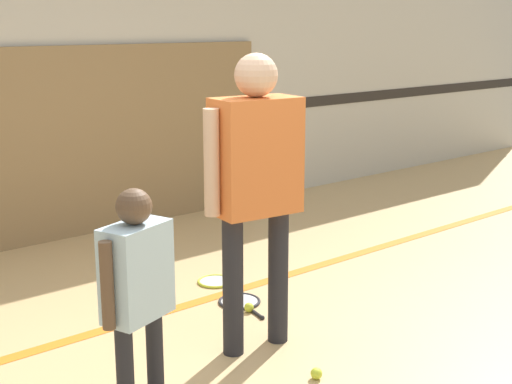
{
  "coord_description": "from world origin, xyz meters",
  "views": [
    {
      "loc": [
        -2.34,
        -2.93,
        1.94
      ],
      "look_at": [
        0.23,
        0.15,
        0.97
      ],
      "focal_mm": 50.0,
      "sensor_mm": 36.0,
      "label": 1
    }
  ],
  "objects_px": {
    "person_student_left": "(137,284)",
    "tennis_ball_near_instructor": "(316,373)",
    "racket_second_spare": "(217,281)",
    "person_instructor": "(256,172)",
    "tennis_ball_by_spare_racket": "(249,307)",
    "racket_spare_on_floor": "(240,302)"
  },
  "relations": [
    {
      "from": "racket_spare_on_floor",
      "to": "tennis_ball_near_instructor",
      "type": "xyz_separation_m",
      "value": [
        -0.36,
        -1.12,
        0.02
      ]
    },
    {
      "from": "person_instructor",
      "to": "racket_second_spare",
      "type": "xyz_separation_m",
      "value": [
        0.48,
        1.04,
        -1.08
      ]
    },
    {
      "from": "racket_spare_on_floor",
      "to": "racket_second_spare",
      "type": "xyz_separation_m",
      "value": [
        0.13,
        0.45,
        -0.0
      ]
    },
    {
      "from": "person_instructor",
      "to": "racket_spare_on_floor",
      "type": "height_order",
      "value": "person_instructor"
    },
    {
      "from": "tennis_ball_near_instructor",
      "to": "racket_second_spare",
      "type": "bearing_deg",
      "value": 72.86
    },
    {
      "from": "person_instructor",
      "to": "person_student_left",
      "type": "bearing_deg",
      "value": -154.89
    },
    {
      "from": "racket_second_spare",
      "to": "tennis_ball_near_instructor",
      "type": "xyz_separation_m",
      "value": [
        -0.48,
        -1.57,
        0.02
      ]
    },
    {
      "from": "tennis_ball_near_instructor",
      "to": "tennis_ball_by_spare_racket",
      "type": "xyz_separation_m",
      "value": [
        0.31,
        0.97,
        0.0
      ]
    },
    {
      "from": "person_student_left",
      "to": "tennis_ball_near_instructor",
      "type": "xyz_separation_m",
      "value": [
        0.99,
        -0.21,
        -0.71
      ]
    },
    {
      "from": "racket_second_spare",
      "to": "tennis_ball_by_spare_racket",
      "type": "distance_m",
      "value": 0.63
    },
    {
      "from": "person_student_left",
      "to": "tennis_ball_by_spare_racket",
      "type": "relative_size",
      "value": 18.19
    },
    {
      "from": "person_student_left",
      "to": "tennis_ball_near_instructor",
      "type": "bearing_deg",
      "value": -30.65
    },
    {
      "from": "racket_spare_on_floor",
      "to": "tennis_ball_by_spare_racket",
      "type": "distance_m",
      "value": 0.17
    },
    {
      "from": "person_student_left",
      "to": "racket_spare_on_floor",
      "type": "height_order",
      "value": "person_student_left"
    },
    {
      "from": "person_instructor",
      "to": "tennis_ball_by_spare_racket",
      "type": "bearing_deg",
      "value": 62.48
    },
    {
      "from": "person_instructor",
      "to": "tennis_ball_by_spare_racket",
      "type": "distance_m",
      "value": 1.19
    },
    {
      "from": "person_instructor",
      "to": "racket_spare_on_floor",
      "type": "bearing_deg",
      "value": 66.44
    },
    {
      "from": "person_student_left",
      "to": "racket_second_spare",
      "type": "height_order",
      "value": "person_student_left"
    },
    {
      "from": "person_instructor",
      "to": "tennis_ball_by_spare_racket",
      "type": "xyz_separation_m",
      "value": [
        0.3,
        0.44,
        -1.06
      ]
    },
    {
      "from": "tennis_ball_by_spare_racket",
      "to": "tennis_ball_near_instructor",
      "type": "bearing_deg",
      "value": -107.56
    },
    {
      "from": "person_instructor",
      "to": "racket_second_spare",
      "type": "distance_m",
      "value": 1.58
    },
    {
      "from": "person_student_left",
      "to": "tennis_ball_near_instructor",
      "type": "height_order",
      "value": "person_student_left"
    }
  ]
}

